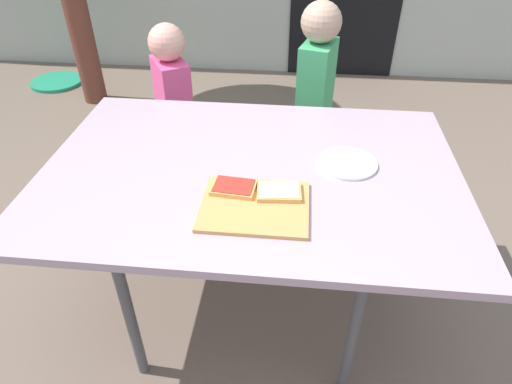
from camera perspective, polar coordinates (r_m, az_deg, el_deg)
The scene contains 9 objects.
ground_plane at distance 1.99m, azimuth -0.54°, elevation -13.65°, with size 16.00×16.00×0.00m, color #6F5C4E.
dining_table at distance 1.55m, azimuth -0.68°, elevation 1.76°, with size 1.42×0.98×0.69m.
cutting_board at distance 1.34m, azimuth -0.16°, elevation -1.80°, with size 0.33×0.27×0.01m, color tan.
pizza_slice_far_right at distance 1.38m, azimuth 2.98°, elevation 0.07°, with size 0.14×0.11×0.02m.
pizza_slice_far_left at distance 1.40m, azimuth -2.88°, elevation 0.61°, with size 0.14×0.11×0.02m.
plate_white_right at distance 1.57m, azimuth 11.63°, elevation 3.64°, with size 0.21×0.21×0.01m, color white.
child_left at distance 2.39m, azimuth -10.53°, elevation 11.47°, with size 0.24×0.28×0.93m.
child_right at distance 2.31m, azimuth 7.64°, elevation 12.79°, with size 0.20×0.27×1.04m.
garden_hose_coil at distance 4.28m, azimuth -24.19°, elevation 12.78°, with size 0.43×0.43×0.03m, color #208F66.
Camera 1 is at (0.15, -1.26, 1.54)m, focal length 31.17 mm.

